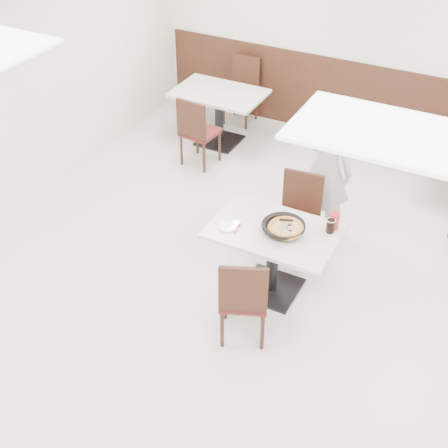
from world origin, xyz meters
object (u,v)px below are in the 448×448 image
at_px(chair_near, 244,295).
at_px(bg_chair_left_near, 200,130).
at_px(pizza_pan, 283,228).
at_px(pizza, 286,229).
at_px(diner_person, 326,169).
at_px(bg_table_left, 219,117).
at_px(chair_far, 296,221).
at_px(main_table, 272,260).
at_px(bg_chair_left_far, 240,92).
at_px(cola_glass, 331,226).
at_px(side_plate, 228,226).
at_px(red_cup, 334,221).

relative_size(chair_near, bg_chair_left_near, 1.00).
height_order(pizza_pan, pizza, pizza).
bearing_deg(diner_person, bg_table_left, -25.60).
height_order(chair_far, bg_chair_left_near, same).
relative_size(main_table, chair_near, 1.26).
xyz_separation_m(chair_near, diner_person, (0.08, 1.80, 0.35)).
bearing_deg(pizza_pan, main_table, -174.20).
distance_m(chair_near, bg_table_left, 3.68).
bearing_deg(chair_far, main_table, 84.24).
relative_size(pizza_pan, bg_table_left, 0.29).
distance_m(chair_far, bg_chair_left_far, 3.20).
relative_size(pizza_pan, cola_glass, 2.70).
distance_m(pizza, side_plate, 0.55).
bearing_deg(bg_chair_left_near, side_plate, -48.91).
xyz_separation_m(diner_person, bg_chair_left_far, (-2.00, 2.02, -0.35)).
height_order(chair_far, diner_person, diner_person).
xyz_separation_m(main_table, bg_chair_left_far, (-1.91, 3.16, 0.10)).
xyz_separation_m(main_table, pizza, (0.12, -0.01, 0.44)).
xyz_separation_m(diner_person, bg_chair_left_near, (-1.94, 0.72, -0.35)).
distance_m(pizza, diner_person, 1.15).
xyz_separation_m(chair_far, bg_chair_left_near, (-1.84, 1.27, 0.00)).
bearing_deg(chair_near, main_table, 68.29).
height_order(chair_near, red_cup, chair_near).
bearing_deg(main_table, pizza_pan, 5.80).
bearing_deg(bg_table_left, chair_far, -44.86).
xyz_separation_m(chair_far, pizza, (0.12, -0.60, 0.34)).
distance_m(chair_near, pizza_pan, 0.75).
xyz_separation_m(chair_near, chair_far, (-0.01, 1.26, 0.00)).
bearing_deg(bg_chair_left_far, side_plate, 113.38).
height_order(side_plate, diner_person, diner_person).
height_order(main_table, side_plate, side_plate).
height_order(pizza, bg_chair_left_near, bg_chair_left_near).
height_order(main_table, pizza_pan, pizza_pan).
xyz_separation_m(chair_near, pizza_pan, (0.07, 0.68, 0.32)).
relative_size(main_table, red_cup, 7.50).
xyz_separation_m(pizza_pan, bg_table_left, (-1.98, 2.47, -0.42)).
xyz_separation_m(cola_glass, bg_chair_left_far, (-2.38, 2.95, -0.34)).
height_order(pizza_pan, side_plate, pizza_pan).
xyz_separation_m(pizza, bg_table_left, (-2.01, 2.49, -0.44)).
bearing_deg(cola_glass, main_table, -156.05).
distance_m(chair_near, cola_glass, 1.05).
xyz_separation_m(chair_far, pizza_pan, (0.09, -0.58, 0.32)).
bearing_deg(chair_far, pizza, 95.27).
distance_m(diner_person, bg_table_left, 2.44).
bearing_deg(main_table, bg_table_left, 127.42).
distance_m(pizza_pan, red_cup, 0.49).
bearing_deg(bg_chair_left_far, red_cup, 128.87).
xyz_separation_m(chair_near, bg_chair_left_far, (-1.92, 3.83, 0.00)).
height_order(pizza, cola_glass, cola_glass).
relative_size(main_table, pizza, 3.55).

